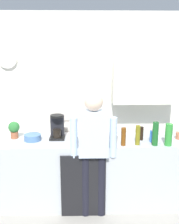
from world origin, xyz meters
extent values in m
plane|color=#9E998E|center=(0.00, 0.00, 0.00)|extent=(8.00, 8.00, 0.00)
cube|color=#B2B7BC|center=(0.00, 0.30, 0.46)|extent=(2.75, 0.64, 0.92)
cube|color=black|center=(-0.13, -0.03, 0.41)|extent=(0.56, 0.02, 0.83)
cube|color=silver|center=(0.00, 0.73, 1.30)|extent=(4.35, 0.10, 2.60)
cube|color=beige|center=(-0.19, 0.67, 1.47)|extent=(0.86, 0.02, 0.76)
cube|color=#8CA5C6|center=(-0.19, 0.67, 1.47)|extent=(0.80, 0.02, 0.70)
cube|color=silver|center=(0.70, 0.52, 1.72)|extent=(0.84, 0.32, 0.68)
cylinder|color=silver|center=(-1.16, 0.66, 1.97)|extent=(0.26, 0.03, 0.26)
cube|color=black|center=(-0.48, 0.35, 0.93)|extent=(0.20, 0.20, 0.03)
cube|color=black|center=(-0.48, 0.41, 1.09)|extent=(0.18, 0.08, 0.28)
cylinder|color=black|center=(-0.48, 0.32, 1.00)|extent=(0.11, 0.11, 0.11)
cylinder|color=black|center=(-0.48, 0.35, 1.23)|extent=(0.17, 0.17, 0.03)
cylinder|color=maroon|center=(-0.46, 0.54, 1.03)|extent=(0.06, 0.06, 0.22)
cylinder|color=black|center=(0.65, 0.27, 1.01)|extent=(0.06, 0.06, 0.18)
cylinder|color=#195923|center=(0.77, 0.07, 1.07)|extent=(0.07, 0.07, 0.30)
cylinder|color=brown|center=(0.38, 0.08, 1.03)|extent=(0.06, 0.06, 0.23)
cylinder|color=olive|center=(0.56, 0.10, 1.04)|extent=(0.06, 0.06, 0.25)
cylinder|color=#2D8C33|center=(0.94, 0.06, 1.06)|extent=(0.09, 0.09, 0.28)
cylinder|color=#B26647|center=(1.16, 0.30, 0.96)|extent=(0.08, 0.08, 0.09)
cylinder|color=white|center=(0.29, 0.21, 0.96)|extent=(0.08, 0.08, 0.10)
cylinder|color=#4C72A5|center=(-0.80, 0.29, 0.96)|extent=(0.22, 0.22, 0.08)
cylinder|color=#9E5638|center=(-1.06, 0.39, 0.96)|extent=(0.10, 0.10, 0.09)
sphere|color=#2D7233|center=(-1.06, 0.39, 1.07)|extent=(0.15, 0.15, 0.15)
cylinder|color=blue|center=(0.77, 0.19, 0.99)|extent=(0.06, 0.06, 0.15)
cone|color=white|center=(0.77, 0.19, 1.08)|extent=(0.02, 0.02, 0.03)
cylinder|color=black|center=(-0.10, 0.00, 0.41)|extent=(0.12, 0.12, 0.82)
cylinder|color=black|center=(0.10, 0.00, 0.41)|extent=(0.12, 0.12, 0.82)
cube|color=silver|center=(0.00, 0.00, 1.10)|extent=(0.36, 0.20, 0.56)
sphere|color=beige|center=(0.00, 0.00, 1.49)|extent=(0.22, 0.22, 0.22)
cylinder|color=silver|center=(-0.24, 0.00, 1.05)|extent=(0.09, 0.09, 0.50)
cylinder|color=silver|center=(0.24, 0.00, 1.05)|extent=(0.09, 0.09, 0.50)
camera|label=1|loc=(-0.12, -2.97, 2.07)|focal=41.33mm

